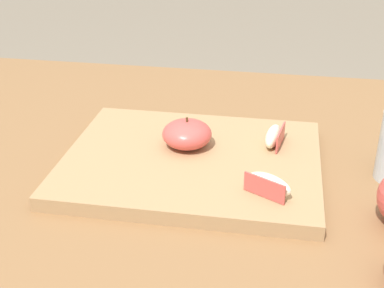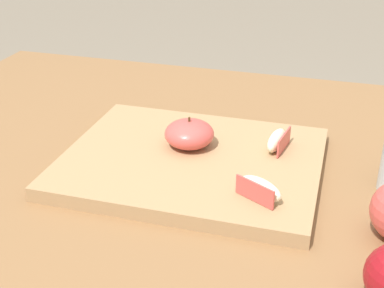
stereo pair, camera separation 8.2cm
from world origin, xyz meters
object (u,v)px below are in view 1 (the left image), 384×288
object	(u,v)px
apple_wedge_right	(269,184)
cutting_board	(192,162)
apple_half_skin_up	(187,134)
apple_wedge_near_knife	(274,136)

from	to	relation	value
apple_wedge_right	cutting_board	bearing A→B (deg)	143.10
apple_wedge_right	apple_half_skin_up	bearing A→B (deg)	138.00
apple_half_skin_up	apple_wedge_near_knife	bearing A→B (deg)	12.45
cutting_board	apple_wedge_right	xyz separation A→B (m)	(0.12, -0.09, 0.03)
cutting_board	apple_half_skin_up	bearing A→B (deg)	113.85
apple_half_skin_up	apple_wedge_near_knife	xyz separation A→B (m)	(0.13, 0.03, -0.01)
cutting_board	apple_wedge_near_knife	size ratio (longest dim) A/B	5.63
apple_half_skin_up	apple_wedge_right	size ratio (longest dim) A/B	1.14
cutting_board	apple_wedge_near_knife	distance (m)	0.14
cutting_board	apple_half_skin_up	xyz separation A→B (m)	(-0.01, 0.03, 0.03)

